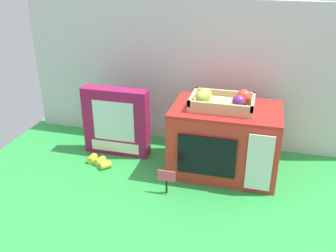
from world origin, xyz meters
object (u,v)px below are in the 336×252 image
(food_groups_crate, at_px, (223,102))
(cookie_set_box, at_px, (116,122))
(loose_toy_banana, at_px, (99,161))
(price_sign, at_px, (166,178))
(toy_microwave, at_px, (224,140))

(food_groups_crate, xyz_separation_m, cookie_set_box, (-0.48, 0.04, -0.16))
(food_groups_crate, distance_m, cookie_set_box, 0.50)
(cookie_set_box, distance_m, loose_toy_banana, 0.19)
(cookie_set_box, bearing_deg, loose_toy_banana, -106.61)
(food_groups_crate, xyz_separation_m, price_sign, (-0.18, -0.22, -0.25))
(toy_microwave, height_order, loose_toy_banana, toy_microwave)
(price_sign, bearing_deg, loose_toy_banana, 158.67)
(price_sign, bearing_deg, food_groups_crate, 51.05)
(cookie_set_box, relative_size, loose_toy_banana, 2.51)
(toy_microwave, xyz_separation_m, food_groups_crate, (-0.02, -0.01, 0.17))
(toy_microwave, bearing_deg, food_groups_crate, -159.88)
(food_groups_crate, relative_size, loose_toy_banana, 2.01)
(food_groups_crate, height_order, loose_toy_banana, food_groups_crate)
(toy_microwave, xyz_separation_m, price_sign, (-0.19, -0.22, -0.08))
(food_groups_crate, relative_size, price_sign, 2.48)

